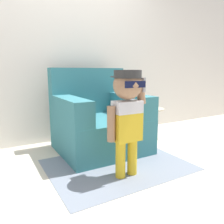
# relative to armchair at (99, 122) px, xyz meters

# --- Properties ---
(ground_plane) EXTENTS (10.00, 10.00, 0.00)m
(ground_plane) POSITION_rel_armchair_xyz_m (-0.17, -0.14, -0.35)
(ground_plane) COLOR beige
(wall_back) EXTENTS (10.00, 0.05, 2.60)m
(wall_back) POSITION_rel_armchair_xyz_m (-0.17, 0.63, 0.95)
(wall_back) COLOR silver
(wall_back) RESTS_ON ground_plane
(armchair) EXTENTS (1.01, 0.93, 1.01)m
(armchair) POSITION_rel_armchair_xyz_m (0.00, 0.00, 0.00)
(armchair) COLOR teal
(armchair) RESTS_ON ground_plane
(person_child) EXTENTS (0.40, 0.30, 0.98)m
(person_child) POSITION_rel_armchair_xyz_m (-0.11, -0.78, 0.30)
(person_child) COLOR gold
(person_child) RESTS_ON ground_plane
(side_table) EXTENTS (0.39, 0.39, 0.45)m
(side_table) POSITION_rel_armchair_xyz_m (0.83, 0.02, -0.08)
(side_table) COLOR beige
(side_table) RESTS_ON ground_plane
(rug) EXTENTS (1.41, 1.07, 0.01)m
(rug) POSITION_rel_armchair_xyz_m (-0.05, -0.53, -0.35)
(rug) COLOR gray
(rug) RESTS_ON ground_plane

